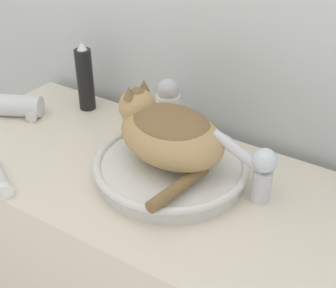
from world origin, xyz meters
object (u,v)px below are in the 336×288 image
cat (168,132)px  hairspray_can_black (85,79)px  faucet (258,169)px  lotion_bottle_white (168,108)px  hair_dryer (20,106)px

cat → hairspray_can_black: (-0.39, 0.16, -0.02)m
faucet → hairspray_can_black: 0.62m
cat → hairspray_can_black: cat is taller
cat → hairspray_can_black: 0.42m
cat → hairspray_can_black: bearing=-13.1°
cat → lotion_bottle_white: (-0.10, 0.16, -0.04)m
cat → hair_dryer: (-0.53, 0.02, -0.09)m
cat → hair_dryer: bearing=7.2°
hair_dryer → faucet: bearing=154.2°
faucet → lotion_bottle_white: size_ratio=0.95×
hairspray_can_black → lotion_bottle_white: (0.29, 0.00, -0.02)m
hairspray_can_black → cat: bearing=-22.1°
cat → faucet: 0.22m
hairspray_can_black → hair_dryer: hairspray_can_black is taller
faucet → hairspray_can_black: hairspray_can_black is taller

